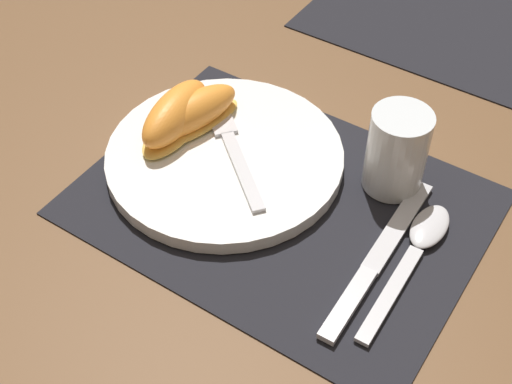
{
  "coord_description": "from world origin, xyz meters",
  "views": [
    {
      "loc": [
        0.26,
        -0.43,
        0.55
      ],
      "look_at": [
        -0.02,
        -0.02,
        0.02
      ],
      "focal_mm": 50.0,
      "sensor_mm": 36.0,
      "label": 1
    }
  ],
  "objects_px": {
    "knife": "(377,259)",
    "fork": "(229,139)",
    "plate": "(225,157)",
    "spoon": "(420,243)",
    "citrus_wedge_0": "(191,114)",
    "juice_glass": "(396,155)",
    "citrus_wedge_1": "(175,116)"
  },
  "relations": [
    {
      "from": "knife",
      "to": "plate",
      "type": "bearing_deg",
      "value": 170.95
    },
    {
      "from": "juice_glass",
      "to": "citrus_wedge_0",
      "type": "height_order",
      "value": "juice_glass"
    },
    {
      "from": "plate",
      "to": "citrus_wedge_0",
      "type": "distance_m",
      "value": 0.06
    },
    {
      "from": "juice_glass",
      "to": "fork",
      "type": "bearing_deg",
      "value": -162.38
    },
    {
      "from": "spoon",
      "to": "citrus_wedge_1",
      "type": "relative_size",
      "value": 1.53
    },
    {
      "from": "plate",
      "to": "fork",
      "type": "height_order",
      "value": "fork"
    },
    {
      "from": "spoon",
      "to": "citrus_wedge_0",
      "type": "distance_m",
      "value": 0.28
    },
    {
      "from": "citrus_wedge_0",
      "to": "fork",
      "type": "bearing_deg",
      "value": 3.37
    },
    {
      "from": "citrus_wedge_0",
      "to": "juice_glass",
      "type": "bearing_deg",
      "value": 14.65
    },
    {
      "from": "fork",
      "to": "knife",
      "type": "bearing_deg",
      "value": -13.37
    },
    {
      "from": "plate",
      "to": "spoon",
      "type": "xyz_separation_m",
      "value": [
        0.23,
        0.01,
        -0.0
      ]
    },
    {
      "from": "fork",
      "to": "citrus_wedge_0",
      "type": "distance_m",
      "value": 0.05
    },
    {
      "from": "fork",
      "to": "citrus_wedge_0",
      "type": "xyz_separation_m",
      "value": [
        -0.05,
        -0.0,
        0.02
      ]
    },
    {
      "from": "plate",
      "to": "citrus_wedge_1",
      "type": "xyz_separation_m",
      "value": [
        -0.07,
        0.0,
        0.03
      ]
    },
    {
      "from": "juice_glass",
      "to": "plate",
      "type": "bearing_deg",
      "value": -156.54
    },
    {
      "from": "fork",
      "to": "citrus_wedge_1",
      "type": "relative_size",
      "value": 1.33
    },
    {
      "from": "spoon",
      "to": "citrus_wedge_0",
      "type": "xyz_separation_m",
      "value": [
        -0.28,
        0.01,
        0.03
      ]
    },
    {
      "from": "citrus_wedge_0",
      "to": "citrus_wedge_1",
      "type": "xyz_separation_m",
      "value": [
        -0.01,
        -0.01,
        0.0
      ]
    },
    {
      "from": "fork",
      "to": "plate",
      "type": "bearing_deg",
      "value": -69.71
    },
    {
      "from": "plate",
      "to": "juice_glass",
      "type": "xyz_separation_m",
      "value": [
        0.17,
        0.07,
        0.03
      ]
    },
    {
      "from": "plate",
      "to": "citrus_wedge_0",
      "type": "height_order",
      "value": "citrus_wedge_0"
    },
    {
      "from": "knife",
      "to": "citrus_wedge_1",
      "type": "xyz_separation_m",
      "value": [
        -0.27,
        0.03,
        0.03
      ]
    },
    {
      "from": "knife",
      "to": "fork",
      "type": "relative_size",
      "value": 1.38
    },
    {
      "from": "juice_glass",
      "to": "fork",
      "type": "xyz_separation_m",
      "value": [
        -0.17,
        -0.05,
        -0.02
      ]
    },
    {
      "from": "plate",
      "to": "spoon",
      "type": "height_order",
      "value": "plate"
    },
    {
      "from": "plate",
      "to": "citrus_wedge_1",
      "type": "bearing_deg",
      "value": 179.83
    },
    {
      "from": "spoon",
      "to": "fork",
      "type": "bearing_deg",
      "value": 177.6
    },
    {
      "from": "plate",
      "to": "citrus_wedge_1",
      "type": "distance_m",
      "value": 0.07
    },
    {
      "from": "juice_glass",
      "to": "spoon",
      "type": "height_order",
      "value": "juice_glass"
    },
    {
      "from": "citrus_wedge_0",
      "to": "citrus_wedge_1",
      "type": "distance_m",
      "value": 0.02
    },
    {
      "from": "spoon",
      "to": "fork",
      "type": "height_order",
      "value": "fork"
    },
    {
      "from": "knife",
      "to": "spoon",
      "type": "xyz_separation_m",
      "value": [
        0.03,
        0.04,
        0.0
      ]
    }
  ]
}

